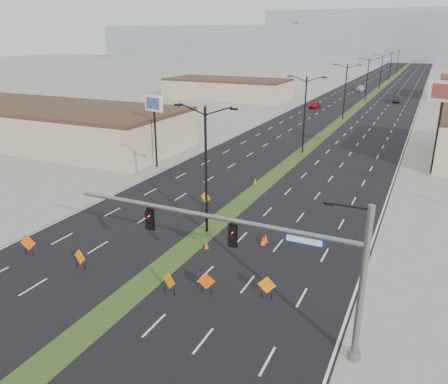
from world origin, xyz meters
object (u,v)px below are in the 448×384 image
at_px(construction_sign_2, 206,198).
at_px(pole_sign_east_near, 443,98).
at_px(construction_sign_3, 169,282).
at_px(pole_sign_west, 154,109).
at_px(streetlight_0, 206,167).
at_px(car_left, 315,105).
at_px(streetlight_4, 381,70).
at_px(streetlight_6, 398,61).
at_px(car_far, 361,88).
at_px(construction_sign_4, 206,282).
at_px(streetlight_1, 305,112).
at_px(cone_1, 265,238).
at_px(construction_sign_0, 28,244).
at_px(cone_3, 255,181).
at_px(construction_sign_1, 80,258).
at_px(car_mid, 396,99).
at_px(cone_0, 206,245).
at_px(cone_2, 263,241).
at_px(signal_mast, 266,251).
at_px(streetlight_2, 345,90).
at_px(construction_sign_5, 267,286).
at_px(streetlight_5, 391,65).
at_px(streetlight_3, 367,78).

distance_m(construction_sign_2, pole_sign_east_near, 28.75).
relative_size(construction_sign_3, pole_sign_west, 0.17).
height_order(streetlight_0, car_left, streetlight_0).
xyz_separation_m(streetlight_4, streetlight_6, (0.00, 56.00, 0.00)).
height_order(car_far, construction_sign_4, car_far).
xyz_separation_m(streetlight_1, pole_sign_east_near, (15.94, -2.71, 3.06)).
height_order(cone_1, pole_sign_west, pole_sign_west).
xyz_separation_m(streetlight_6, construction_sign_0, (-9.62, -177.00, -4.50)).
distance_m(cone_3, pole_sign_east_near, 22.44).
height_order(streetlight_6, construction_sign_1, streetlight_6).
xyz_separation_m(car_far, construction_sign_4, (8.42, -112.55, 0.10)).
bearing_deg(construction_sign_3, car_far, 114.21).
xyz_separation_m(car_mid, cone_0, (-5.76, -87.01, -0.47)).
xyz_separation_m(cone_1, cone_2, (-0.04, -0.46, -0.03)).
bearing_deg(streetlight_0, construction_sign_0, -136.90).
bearing_deg(cone_0, signal_mast, -45.48).
xyz_separation_m(streetlight_0, streetlight_2, (0.00, 56.00, 0.00)).
relative_size(car_mid, construction_sign_4, 3.19).
height_order(construction_sign_2, cone_2, construction_sign_2).
bearing_deg(construction_sign_5, car_mid, 80.64).
height_order(streetlight_0, streetlight_6, same).
height_order(signal_mast, streetlight_5, streetlight_5).
bearing_deg(construction_sign_4, streetlight_3, 72.49).
bearing_deg(pole_sign_west, construction_sign_5, -27.67).
xyz_separation_m(construction_sign_5, pole_sign_west, (-21.60, 20.90, 6.00)).
distance_m(streetlight_4, construction_sign_4, 120.19).
xyz_separation_m(cone_0, cone_3, (-2.27, 15.64, 0.01)).
xyz_separation_m(streetlight_5, car_far, (-4.28, -35.49, -4.69)).
bearing_deg(streetlight_1, construction_sign_1, -97.48).
xyz_separation_m(car_far, cone_2, (9.18, -104.84, -0.41)).
relative_size(streetlight_2, construction_sign_2, 6.20).
xyz_separation_m(streetlight_5, cone_2, (4.90, -140.33, -5.10)).
bearing_deg(construction_sign_5, cone_1, 100.91).
bearing_deg(car_far, construction_sign_3, -86.88).
relative_size(streetlight_5, cone_3, 17.48).
xyz_separation_m(construction_sign_2, cone_3, (1.53, 8.45, -0.66)).
relative_size(streetlight_1, construction_sign_0, 6.41).
distance_m(streetlight_2, car_far, 48.92).
xyz_separation_m(car_far, cone_1, (9.22, -104.37, -0.39)).
height_order(streetlight_4, car_mid, streetlight_4).
bearing_deg(construction_sign_2, car_mid, 102.90).
bearing_deg(construction_sign_2, streetlight_0, -41.80).
relative_size(streetlight_2, car_far, 1.99).
height_order(car_mid, pole_sign_east_near, pole_sign_east_near).
relative_size(streetlight_4, construction_sign_5, 6.76).
bearing_deg(construction_sign_1, construction_sign_3, 13.06).
distance_m(construction_sign_1, cone_3, 22.33).
distance_m(streetlight_5, construction_sign_1, 149.15).
bearing_deg(construction_sign_4, construction_sign_2, 97.62).
relative_size(streetlight_3, construction_sign_0, 6.41).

